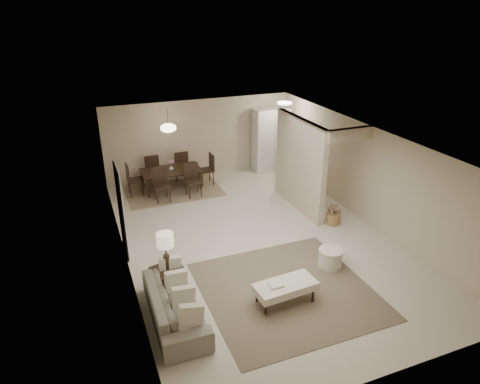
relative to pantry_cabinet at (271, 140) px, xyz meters
name	(u,v)px	position (x,y,z in m)	size (l,w,h in m)	color
floor	(255,239)	(-2.35, -4.15, -1.05)	(9.00, 9.00, 0.00)	beige
ceiling	(257,139)	(-2.35, -4.15, 1.45)	(9.00, 9.00, 0.00)	white
back_wall	(200,139)	(-2.35, 0.35, 0.20)	(6.00, 6.00, 0.00)	#C0AE91
left_wall	(122,214)	(-5.35, -4.15, 0.20)	(9.00, 9.00, 0.00)	#C0AE91
right_wall	(365,174)	(0.65, -4.15, 0.20)	(9.00, 9.00, 0.00)	#C0AE91
partition	(299,164)	(-0.55, -2.90, 0.20)	(0.15, 2.50, 2.50)	#C0AE91
doorway	(121,211)	(-5.32, -3.55, -0.03)	(0.04, 0.90, 2.04)	black
pantry_cabinet	(271,140)	(0.00, 0.00, 0.00)	(1.20, 0.55, 2.10)	silver
flush_light	(285,103)	(-0.05, -0.95, 1.41)	(0.44, 0.44, 0.05)	white
living_rug	(287,290)	(-2.56, -6.21, -1.04)	(3.20, 3.20, 0.01)	brown
sofa	(175,304)	(-4.80, -6.21, -0.74)	(0.83, 2.13, 0.62)	gray
ottoman_bench	(285,287)	(-2.76, -6.51, -0.71)	(1.21, 0.62, 0.42)	silver
side_table	(168,281)	(-4.75, -5.47, -0.76)	(0.53, 0.53, 0.59)	black
table_lamp	(165,243)	(-4.75, -5.47, 0.10)	(0.32, 0.32, 0.76)	#44321D
round_pouf	(330,258)	(-1.31, -5.78, -0.85)	(0.52, 0.52, 0.40)	silver
wicker_basket	(333,218)	(-0.18, -4.15, -0.90)	(0.36, 0.36, 0.30)	olive
dining_rug	(173,189)	(-3.50, -0.45, -1.04)	(2.80, 2.10, 0.01)	#817050
dining_table	(172,180)	(-3.50, -0.45, -0.74)	(1.77, 0.98, 0.62)	black
dining_chairs	(172,174)	(-3.50, -0.45, -0.56)	(2.61, 1.90, 0.97)	black
vase	(171,168)	(-3.50, -0.45, -0.36)	(0.14, 0.14, 0.14)	silver
yellow_mat	(292,188)	(-0.10, -1.74, -1.04)	(0.85, 0.52, 0.01)	yellow
pendant_light	(168,128)	(-3.50, -0.45, 0.87)	(0.46, 0.46, 0.71)	#44321D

